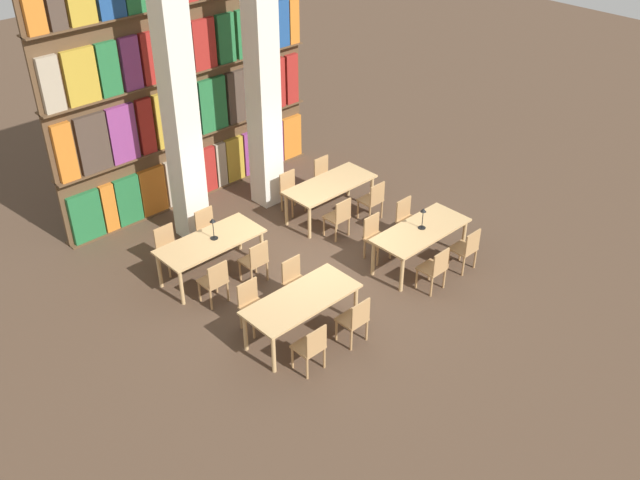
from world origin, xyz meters
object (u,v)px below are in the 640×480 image
(chair_5, at_px, (376,236))
(reading_table_3, at_px, (330,187))
(chair_0, at_px, (311,347))
(chair_4, at_px, (435,268))
(reading_table_1, at_px, (421,233))
(chair_6, at_px, (466,248))
(chair_14, at_px, (373,200))
(chair_15, at_px, (325,176))
(chair_7, at_px, (407,219))
(desk_lamp_1, at_px, (213,225))
(pillar_center, at_px, (262,67))
(chair_8, at_px, (215,281))
(chair_13, at_px, (291,191))
(chair_3, at_px, (296,281))
(chair_11, at_px, (209,229))
(chair_2, at_px, (355,319))
(chair_1, at_px, (253,304))
(chair_9, at_px, (169,247))
(desk_lamp_0, at_px, (423,215))
(chair_10, at_px, (255,260))
(pillar_left, at_px, (178,93))
(reading_table_0, at_px, (302,302))
(reading_table_2, at_px, (210,244))
(chair_12, at_px, (339,216))

(chair_5, distance_m, reading_table_3, 1.77)
(chair_0, height_order, chair_5, same)
(chair_4, bearing_deg, reading_table_3, 81.99)
(reading_table_1, distance_m, chair_6, 0.88)
(chair_5, relative_size, chair_14, 1.00)
(reading_table_3, bearing_deg, chair_15, 53.29)
(chair_0, bearing_deg, chair_7, 20.36)
(reading_table_1, xyz_separation_m, chair_14, (0.52, 1.70, -0.21))
(desk_lamp_1, bearing_deg, pillar_center, 30.74)
(chair_8, xyz_separation_m, chair_13, (3.06, 1.48, 0.00))
(chair_15, bearing_deg, chair_3, 39.01)
(chair_11, xyz_separation_m, chair_15, (3.14, 0.06, 0.00))
(chair_2, bearing_deg, chair_1, 123.79)
(chair_2, height_order, chair_13, same)
(desk_lamp_1, bearing_deg, chair_9, 127.17)
(chair_4, xyz_separation_m, reading_table_3, (0.44, 3.13, 0.21))
(desk_lamp_0, relative_size, desk_lamp_1, 1.00)
(chair_10, distance_m, chair_13, 2.62)
(pillar_left, height_order, chair_9, pillar_left)
(reading_table_1, xyz_separation_m, chair_8, (-3.51, 1.65, -0.21))
(chair_10, height_order, chair_15, same)
(chair_2, relative_size, desk_lamp_1, 2.05)
(reading_table_0, relative_size, chair_8, 2.25)
(chair_3, distance_m, chair_8, 1.40)
(chair_2, bearing_deg, chair_9, 105.00)
(chair_4, relative_size, chair_8, 1.00)
(chair_3, relative_size, reading_table_1, 0.44)
(chair_8, xyz_separation_m, chair_15, (4.03, 1.48, 0.00))
(chair_0, bearing_deg, chair_5, 25.86)
(chair_8, bearing_deg, chair_4, -37.62)
(chair_5, relative_size, reading_table_2, 0.44)
(chair_4, bearing_deg, chair_7, 57.27)
(chair_12, bearing_deg, reading_table_1, -75.06)
(chair_4, bearing_deg, chair_1, 154.94)
(chair_8, xyz_separation_m, chair_9, (0.00, 1.43, 0.00))
(pillar_center, xyz_separation_m, reading_table_3, (0.55, -1.38, -2.33))
(chair_0, height_order, chair_7, same)
(chair_0, relative_size, chair_4, 1.00)
(reading_table_1, height_order, chair_10, chair_10)
(pillar_left, height_order, chair_13, pillar_left)
(pillar_center, relative_size, desk_lamp_0, 14.19)
(chair_3, xyz_separation_m, chair_10, (-0.12, 0.96, 0.00))
(chair_14, bearing_deg, chair_11, 156.39)
(chair_6, bearing_deg, reading_table_2, 138.96)
(desk_lamp_0, bearing_deg, pillar_left, 123.96)
(chair_7, height_order, chair_10, same)
(pillar_center, height_order, desk_lamp_1, pillar_center)
(reading_table_0, bearing_deg, chair_7, 12.05)
(chair_1, xyz_separation_m, chair_9, (-0.07, 2.38, 0.00))
(chair_3, relative_size, chair_4, 1.00)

